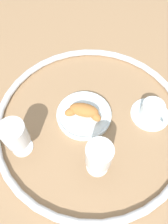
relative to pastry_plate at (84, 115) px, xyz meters
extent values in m
plane|color=#997551|center=(-0.03, 0.01, -0.01)|extent=(2.20, 2.20, 0.00)
torus|color=silver|center=(-0.03, 0.01, 0.00)|extent=(0.67, 0.67, 0.02)
cylinder|color=silver|center=(0.00, 0.00, 0.00)|extent=(0.19, 0.19, 0.02)
torus|color=silver|center=(0.00, 0.00, 0.01)|extent=(0.19, 0.19, 0.01)
ellipsoid|color=#AD6B33|center=(0.00, 0.00, 0.03)|extent=(0.10, 0.06, 0.04)
ellipsoid|color=#AD6B33|center=(0.04, 0.01, 0.02)|extent=(0.05, 0.05, 0.03)
ellipsoid|color=#AD6B33|center=(-0.04, 0.02, 0.02)|extent=(0.05, 0.05, 0.03)
cylinder|color=silver|center=(-0.23, -0.04, -0.01)|extent=(0.14, 0.14, 0.01)
cylinder|color=silver|center=(-0.23, -0.04, 0.02)|extent=(0.08, 0.08, 0.05)
cylinder|color=brown|center=(-0.23, -0.04, 0.05)|extent=(0.07, 0.07, 0.01)
torus|color=silver|center=(-0.26, 0.00, 0.03)|extent=(0.03, 0.04, 0.04)
cylinder|color=white|center=(-0.06, 0.17, -0.01)|extent=(0.07, 0.07, 0.01)
cylinder|color=white|center=(-0.06, 0.17, 0.02)|extent=(0.01, 0.01, 0.05)
cylinder|color=white|center=(-0.06, 0.17, 0.09)|extent=(0.08, 0.08, 0.08)
cylinder|color=gold|center=(-0.06, 0.17, 0.08)|extent=(0.07, 0.07, 0.07)
cylinder|color=white|center=(0.18, 0.14, -0.01)|extent=(0.07, 0.07, 0.01)
cylinder|color=white|center=(0.18, 0.14, 0.02)|extent=(0.01, 0.01, 0.05)
cylinder|color=white|center=(0.18, 0.14, 0.09)|extent=(0.08, 0.08, 0.08)
cylinder|color=#E0CC4C|center=(0.18, 0.14, 0.08)|extent=(0.07, 0.07, 0.05)
camera|label=1|loc=(-0.05, 0.38, 0.65)|focal=34.88mm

